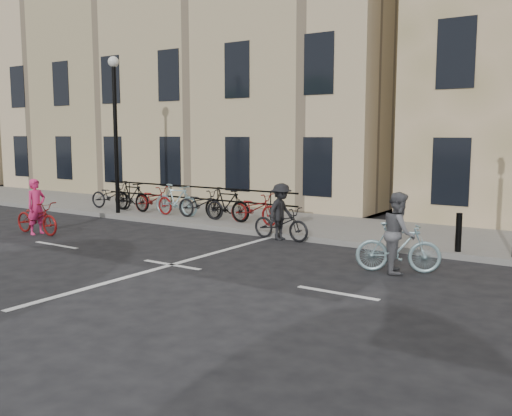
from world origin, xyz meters
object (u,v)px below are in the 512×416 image
Objects in this scene: cyclist_grey at (399,240)px; cyclist_dark at (281,218)px; lamp_post at (115,115)px; cyclist_pink at (37,215)px.

cyclist_grey reaches higher than cyclist_dark.
lamp_post is 2.95× the size of cyclist_grey.
cyclist_grey is at bearing -111.64° from cyclist_dark.
cyclist_grey reaches higher than cyclist_pink.
lamp_post is 11.42m from cyclist_grey.
lamp_post is 4.73m from cyclist_pink.
cyclist_dark is at bearing -63.53° from cyclist_pink.
cyclist_dark is at bearing -4.14° from lamp_post.
cyclist_pink is 1.00× the size of cyclist_grey.
cyclist_dark is (-3.93, 1.76, -0.07)m from cyclist_grey.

